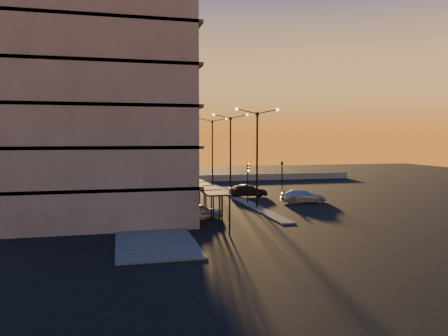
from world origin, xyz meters
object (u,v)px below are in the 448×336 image
at_px(traffic_light_main, 248,175).
at_px(car_wagon, 303,196).
at_px(car_sedan, 248,191).
at_px(car_hatchback, 200,211).
at_px(streetlamp_mid, 230,147).

bearing_deg(traffic_light_main, car_wagon, -6.05).
bearing_deg(car_sedan, car_wagon, -140.08).
bearing_deg(car_hatchback, car_sedan, -43.31).
bearing_deg(streetlamp_mid, traffic_light_main, -90.00).
distance_m(traffic_light_main, car_sedan, 5.64).
xyz_separation_m(streetlamp_mid, car_wagon, (5.77, -7.74, -4.90)).
relative_size(traffic_light_main, car_hatchback, 1.12).
distance_m(car_hatchback, car_wagon, 13.59).
distance_m(traffic_light_main, car_hatchback, 9.61).
xyz_separation_m(streetlamp_mid, car_hatchback, (-6.26, -14.06, -4.94)).
bearing_deg(car_sedan, streetlamp_mid, 37.37).
relative_size(car_sedan, car_wagon, 0.87).
height_order(traffic_light_main, car_hatchback, traffic_light_main).
xyz_separation_m(streetlamp_mid, car_sedan, (1.50, -2.15, -4.90)).
relative_size(streetlamp_mid, car_hatchback, 2.50).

